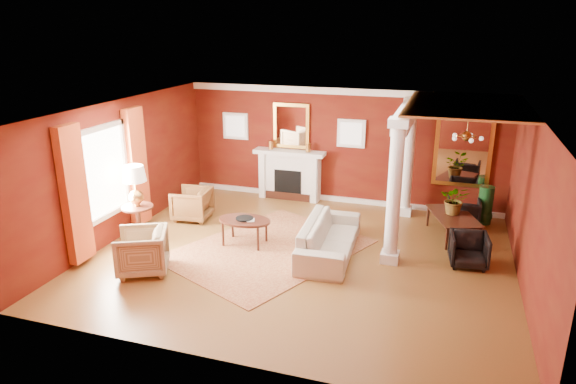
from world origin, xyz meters
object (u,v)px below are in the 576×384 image
(coffee_table, at_px, (245,221))
(dining_table, at_px, (454,220))
(armchair_stripe, at_px, (142,249))
(sofa, at_px, (329,232))
(side_table, at_px, (136,190))
(armchair_leopard, at_px, (192,203))

(coffee_table, relative_size, dining_table, 0.77)
(armchair_stripe, relative_size, coffee_table, 0.82)
(sofa, distance_m, armchair_stripe, 3.59)
(coffee_table, height_order, side_table, side_table)
(armchair_stripe, bearing_deg, dining_table, 96.80)
(armchair_stripe, bearing_deg, side_table, -170.23)
(coffee_table, bearing_deg, sofa, 2.15)
(armchair_stripe, distance_m, coffee_table, 2.19)
(sofa, xyz_separation_m, side_table, (-4.00, -0.55, 0.65))
(sofa, distance_m, dining_table, 2.87)
(dining_table, bearing_deg, sofa, 105.34)
(coffee_table, xyz_separation_m, side_table, (-2.22, -0.48, 0.61))
(coffee_table, bearing_deg, dining_table, 22.62)
(dining_table, bearing_deg, coffee_table, 92.77)
(armchair_leopard, height_order, armchair_stripe, armchair_stripe)
(armchair_stripe, relative_size, side_table, 0.55)
(sofa, bearing_deg, side_table, 94.68)
(coffee_table, xyz_separation_m, dining_table, (4.12, 1.72, -0.11))
(armchair_leopard, bearing_deg, coffee_table, 54.97)
(sofa, xyz_separation_m, armchair_stripe, (-3.10, -1.81, -0.02))
(armchair_leopard, xyz_separation_m, armchair_stripe, (0.40, -2.69, 0.04))
(armchair_stripe, bearing_deg, coffee_table, 117.29)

